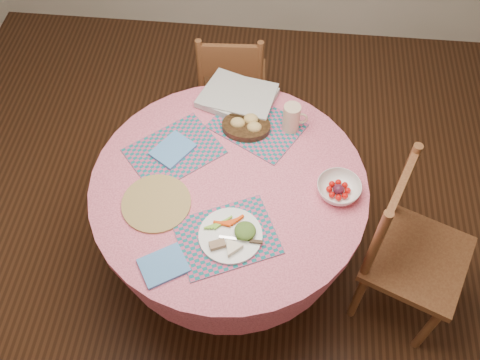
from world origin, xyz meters
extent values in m
plane|color=#331C0F|center=(0.00, 0.00, 0.00)|extent=(4.00, 4.00, 0.00)
cylinder|color=pink|center=(0.00, 0.00, 0.73)|extent=(1.24, 1.24, 0.04)
cone|color=pink|center=(0.00, 0.00, 0.56)|extent=(1.24, 1.24, 0.30)
cylinder|color=black|center=(0.00, 0.00, 0.22)|extent=(0.14, 0.14, 0.44)
cylinder|color=black|center=(0.00, 0.00, 0.03)|extent=(0.56, 0.56, 0.06)
cube|color=brown|center=(0.89, -0.14, 0.46)|extent=(0.57, 0.58, 0.04)
cylinder|color=brown|center=(0.98, -0.38, 0.23)|extent=(0.05, 0.05, 0.46)
cylinder|color=brown|center=(1.12, -0.03, 0.23)|extent=(0.05, 0.05, 0.46)
cylinder|color=brown|center=(0.66, -0.24, 0.23)|extent=(0.05, 0.05, 0.46)
cylinder|color=brown|center=(0.80, 0.10, 0.23)|extent=(0.05, 0.05, 0.46)
cylinder|color=brown|center=(0.64, -0.24, 0.72)|extent=(0.05, 0.05, 0.51)
cylinder|color=brown|center=(0.78, 0.11, 0.72)|extent=(0.05, 0.05, 0.51)
cube|color=brown|center=(0.71, -0.06, 0.82)|extent=(0.17, 0.35, 0.25)
cube|color=brown|center=(-0.10, 0.99, 0.40)|extent=(0.42, 0.40, 0.04)
cylinder|color=brown|center=(0.06, 1.15, 0.20)|extent=(0.04, 0.04, 0.40)
cylinder|color=brown|center=(-0.27, 1.13, 0.20)|extent=(0.04, 0.04, 0.40)
cylinder|color=brown|center=(0.07, 0.84, 0.20)|extent=(0.04, 0.04, 0.40)
cylinder|color=brown|center=(-0.25, 0.82, 0.20)|extent=(0.04, 0.04, 0.40)
cylinder|color=brown|center=(0.07, 0.82, 0.63)|extent=(0.04, 0.04, 0.45)
cylinder|color=brown|center=(-0.25, 0.81, 0.63)|extent=(0.04, 0.04, 0.45)
cube|color=brown|center=(-0.09, 0.81, 0.72)|extent=(0.32, 0.05, 0.22)
cube|color=#13666D|center=(0.02, -0.27, 0.75)|extent=(0.49, 0.44, 0.01)
cube|color=#13666D|center=(-0.27, 0.15, 0.75)|extent=(0.50, 0.49, 0.01)
cube|color=#13666D|center=(0.10, 0.34, 0.75)|extent=(0.50, 0.46, 0.01)
cylinder|color=#A88949|center=(-0.30, -0.14, 0.76)|extent=(0.30, 0.30, 0.01)
cube|color=#518BD0|center=(-0.21, -0.43, 0.76)|extent=(0.23, 0.21, 0.01)
cube|color=#518BD0|center=(-0.28, 0.15, 0.76)|extent=(0.22, 0.23, 0.01)
cylinder|color=white|center=(0.04, -0.27, 0.76)|extent=(0.26, 0.26, 0.01)
ellipsoid|color=#1F4C1A|center=(0.10, -0.28, 0.79)|extent=(0.12, 0.12, 0.04)
cylinder|color=#F3E3C2|center=(0.03, -0.34, 0.78)|extent=(0.13, 0.13, 0.02)
cube|color=#8C6650|center=(-0.03, -0.31, 0.78)|extent=(0.07, 0.06, 0.02)
cube|color=silver|center=(0.06, -0.30, 0.77)|extent=(0.15, 0.02, 0.00)
cylinder|color=black|center=(0.05, 0.32, 0.77)|extent=(0.23, 0.23, 0.03)
ellipsoid|color=tan|center=(0.01, 0.32, 0.81)|extent=(0.07, 0.06, 0.05)
ellipsoid|color=tan|center=(0.07, 0.35, 0.81)|extent=(0.07, 0.06, 0.05)
ellipsoid|color=tan|center=(0.09, 0.30, 0.81)|extent=(0.07, 0.06, 0.05)
cylinder|color=beige|center=(0.26, 0.34, 0.83)|extent=(0.08, 0.08, 0.15)
torus|color=beige|center=(0.30, 0.34, 0.83)|extent=(0.07, 0.01, 0.07)
imported|color=white|center=(0.48, 0.00, 0.78)|extent=(0.20, 0.20, 0.06)
sphere|color=red|center=(0.52, 0.00, 0.77)|extent=(0.03, 0.03, 0.03)
sphere|color=red|center=(0.51, 0.02, 0.77)|extent=(0.03, 0.03, 0.03)
sphere|color=red|center=(0.48, 0.04, 0.77)|extent=(0.03, 0.03, 0.03)
sphere|color=red|center=(0.45, 0.02, 0.77)|extent=(0.03, 0.03, 0.03)
sphere|color=red|center=(0.44, 0.00, 0.77)|extent=(0.03, 0.03, 0.03)
sphere|color=red|center=(0.45, -0.03, 0.77)|extent=(0.03, 0.03, 0.03)
sphere|color=red|center=(0.48, -0.04, 0.77)|extent=(0.03, 0.03, 0.03)
sphere|color=red|center=(0.51, -0.03, 0.77)|extent=(0.03, 0.03, 0.03)
sphere|color=#4A1527|center=(0.48, 0.00, 0.78)|extent=(0.05, 0.05, 0.05)
cube|color=silver|center=(-0.01, 0.50, 0.77)|extent=(0.41, 0.37, 0.03)
cube|color=silver|center=(0.01, 0.50, 0.80)|extent=(0.36, 0.31, 0.01)
camera|label=1|loc=(0.19, -1.35, 2.69)|focal=40.00mm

